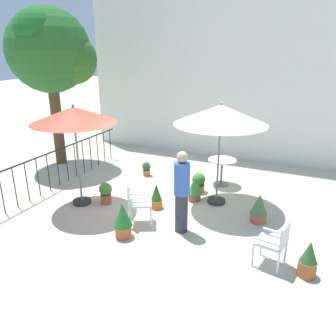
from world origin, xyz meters
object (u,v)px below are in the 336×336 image
object	(u,v)px
potted_plant_1	(147,168)
potted_plant_4	(106,193)
patio_umbrella_0	(221,115)
patio_chair_0	(136,200)
patio_chair_1	(275,241)
cafe_table_0	(222,167)
potted_plant_7	(308,260)
potted_plant_2	(123,219)
potted_plant_3	(195,188)
potted_plant_5	(156,197)
potted_plant_0	(199,182)
standing_person	(182,191)
patio_umbrella_1	(74,116)
shade_tree	(51,51)
potted_plant_6	(259,208)

from	to	relation	value
potted_plant_1	potted_plant_4	distance (m)	2.08
patio_umbrella_0	patio_chair_0	distance (m)	2.67
patio_chair_0	patio_chair_1	size ratio (longest dim) A/B	1.11
cafe_table_0	patio_chair_1	xyz separation A→B (m)	(1.83, -3.19, -0.02)
potted_plant_7	potted_plant_2	bearing A→B (deg)	-176.57
potted_plant_3	patio_chair_0	bearing A→B (deg)	-114.98
potted_plant_5	potted_plant_0	bearing A→B (deg)	65.66
potted_plant_1	standing_person	size ratio (longest dim) A/B	0.24
potted_plant_4	standing_person	distance (m)	2.28
patio_umbrella_1	potted_plant_1	distance (m)	3.06
potted_plant_2	potted_plant_3	bearing A→B (deg)	71.97
potted_plant_4	standing_person	size ratio (longest dim) A/B	0.31
potted_plant_5	potted_plant_7	bearing A→B (deg)	-19.82
patio_umbrella_0	potted_plant_5	xyz separation A→B (m)	(-1.21, -0.87, -1.86)
potted_plant_2	potted_plant_4	world-z (taller)	potted_plant_2
cafe_table_0	potted_plant_3	size ratio (longest dim) A/B	1.31
potted_plant_7	standing_person	xyz separation A→B (m)	(-2.45, 0.49, 0.58)
patio_umbrella_0	patio_chair_0	world-z (taller)	patio_umbrella_0
potted_plant_0	standing_person	world-z (taller)	standing_person
potted_plant_3	standing_person	size ratio (longest dim) A/B	0.34
potted_plant_2	potted_plant_5	world-z (taller)	potted_plant_2
potted_plant_1	potted_plant_7	distance (m)	5.48
patio_chair_1	potted_plant_7	distance (m)	0.58
patio_chair_1	potted_plant_7	bearing A→B (deg)	-5.32
patio_umbrella_0	patio_chair_1	bearing A→B (deg)	-51.46
potted_plant_7	standing_person	size ratio (longest dim) A/B	0.38
potted_plant_2	patio_chair_1	bearing A→B (deg)	5.09
potted_plant_1	potted_plant_7	world-z (taller)	potted_plant_7
patio_chair_1	potted_plant_3	distance (m)	2.91
shade_tree	potted_plant_0	size ratio (longest dim) A/B	9.14
potted_plant_2	potted_plant_4	distance (m)	1.64
patio_umbrella_0	patio_chair_1	world-z (taller)	patio_umbrella_0
cafe_table_0	patio_umbrella_1	bearing A→B (deg)	-137.40
patio_umbrella_1	cafe_table_0	xyz separation A→B (m)	(2.77, 2.55, -1.63)
cafe_table_0	potted_plant_6	xyz separation A→B (m)	(1.31, -1.70, -0.18)
patio_chair_0	patio_chair_1	distance (m)	2.92
potted_plant_0	potted_plant_6	world-z (taller)	potted_plant_6
standing_person	cafe_table_0	bearing A→B (deg)	88.46
patio_umbrella_0	patio_umbrella_1	xyz separation A→B (m)	(-2.98, -1.39, -0.01)
potted_plant_2	potted_plant_6	xyz separation A→B (m)	(2.35, 1.74, -0.07)
patio_chair_0	potted_plant_3	world-z (taller)	patio_chair_0
potted_plant_6	patio_chair_0	bearing A→B (deg)	-154.33
cafe_table_0	patio_chair_0	distance (m)	3.05
potted_plant_4	potted_plant_6	world-z (taller)	potted_plant_6
potted_plant_2	potted_plant_5	xyz separation A→B (m)	(0.04, 1.42, -0.11)
patio_umbrella_1	patio_umbrella_0	bearing A→B (deg)	25.05
patio_umbrella_1	patio_chair_1	world-z (taller)	patio_umbrella_1
patio_umbrella_0	potted_plant_7	distance (m)	3.53
potted_plant_0	potted_plant_2	distance (m)	2.80
potted_plant_1	standing_person	bearing A→B (deg)	-49.82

